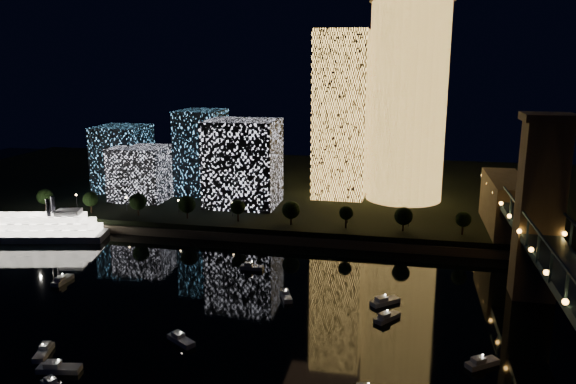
# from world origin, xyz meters

# --- Properties ---
(ground) EXTENTS (520.00, 520.00, 0.00)m
(ground) POSITION_xyz_m (0.00, 0.00, 0.00)
(ground) COLOR black
(ground) RESTS_ON ground
(far_bank) EXTENTS (420.00, 160.00, 5.00)m
(far_bank) POSITION_xyz_m (0.00, 160.00, 2.50)
(far_bank) COLOR black
(far_bank) RESTS_ON ground
(seawall) EXTENTS (420.00, 6.00, 3.00)m
(seawall) POSITION_xyz_m (0.00, 82.00, 1.50)
(seawall) COLOR #6B5E4C
(seawall) RESTS_ON ground
(tower_cylindrical) EXTENTS (34.00, 34.00, 83.40)m
(tower_cylindrical) POSITION_xyz_m (29.51, 136.84, 46.83)
(tower_cylindrical) COLOR #F0B04C
(tower_cylindrical) RESTS_ON far_bank
(tower_rectangular) EXTENTS (22.30, 22.30, 70.96)m
(tower_rectangular) POSITION_xyz_m (1.76, 137.16, 40.48)
(tower_rectangular) COLOR #F0B04C
(tower_rectangular) RESTS_ON far_bank
(midrise_blocks) EXTENTS (86.05, 43.22, 36.97)m
(midrise_blocks) POSITION_xyz_m (-62.26, 121.02, 21.16)
(midrise_blocks) COLOR silver
(midrise_blocks) RESTS_ON far_bank
(riverboat) EXTENTS (54.18, 21.88, 16.01)m
(riverboat) POSITION_xyz_m (-102.20, 66.51, 4.11)
(riverboat) COLOR silver
(riverboat) RESTS_ON ground
(motorboats) EXTENTS (119.20, 75.22, 2.78)m
(motorboats) POSITION_xyz_m (-7.76, 11.43, 0.81)
(motorboats) COLOR silver
(motorboats) RESTS_ON ground
(esplanade_trees) EXTENTS (165.85, 6.64, 8.82)m
(esplanade_trees) POSITION_xyz_m (-35.15, 88.00, 10.47)
(esplanade_trees) COLOR black
(esplanade_trees) RESTS_ON far_bank
(street_lamps) EXTENTS (132.70, 0.70, 5.65)m
(street_lamps) POSITION_xyz_m (-34.00, 94.00, 9.02)
(street_lamps) COLOR black
(street_lamps) RESTS_ON far_bank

